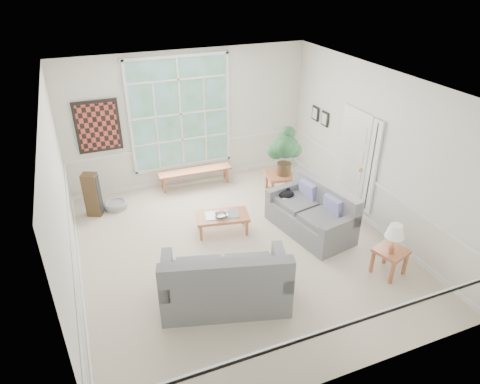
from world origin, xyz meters
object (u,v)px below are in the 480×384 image
at_px(loveseat_right, 311,210).
at_px(end_table, 279,186).
at_px(loveseat_front, 225,274).
at_px(coffee_table, 222,223).
at_px(side_table, 389,261).

xyz_separation_m(loveseat_right, end_table, (0.05, 1.40, -0.18)).
xyz_separation_m(loveseat_right, loveseat_front, (-2.16, -1.20, 0.05)).
height_order(loveseat_front, end_table, loveseat_front).
height_order(loveseat_right, loveseat_front, loveseat_front).
bearing_deg(loveseat_right, end_table, 76.98).
relative_size(coffee_table, side_table, 2.09).
relative_size(end_table, side_table, 1.19).
relative_size(coffee_table, end_table, 1.75).
bearing_deg(coffee_table, side_table, -34.18).
xyz_separation_m(end_table, side_table, (0.53, -2.99, -0.05)).
height_order(coffee_table, end_table, end_table).
relative_size(loveseat_right, loveseat_front, 0.91).
bearing_deg(side_table, loveseat_front, 171.80).
distance_m(coffee_table, end_table, 1.80).
bearing_deg(loveseat_front, side_table, 7.48).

